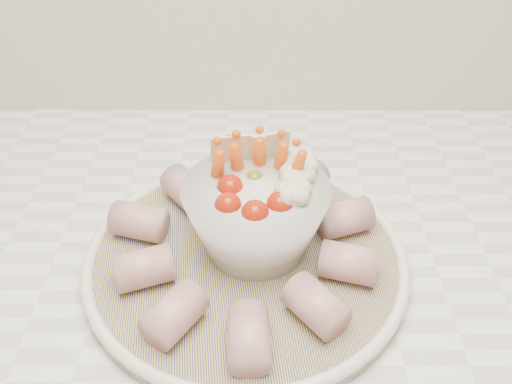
{
  "coord_description": "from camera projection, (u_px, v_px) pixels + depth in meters",
  "views": [
    {
      "loc": [
        -0.13,
        1.02,
        1.34
      ],
      "look_at": [
        -0.13,
        1.45,
        1.01
      ],
      "focal_mm": 40.0,
      "sensor_mm": 36.0,
      "label": 1
    }
  ],
  "objects": [
    {
      "name": "cured_meat_rolls",
      "position": [
        245.0,
        242.0,
        0.57
      ],
      "size": [
        0.28,
        0.27,
        0.04
      ],
      "color": "#A94D57",
      "rests_on": "serving_platter"
    },
    {
      "name": "serving_platter",
      "position": [
        246.0,
        259.0,
        0.58
      ],
      "size": [
        0.36,
        0.36,
        0.02
      ],
      "color": "navy",
      "rests_on": "kitchen_counter"
    },
    {
      "name": "veggie_bowl",
      "position": [
        257.0,
        213.0,
        0.56
      ],
      "size": [
        0.14,
        0.14,
        0.11
      ],
      "color": "silver",
      "rests_on": "serving_platter"
    }
  ]
}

